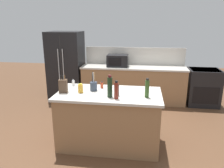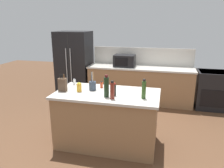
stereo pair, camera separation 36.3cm
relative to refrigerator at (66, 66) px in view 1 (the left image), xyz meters
name	(u,v)px [view 1 (the left image)]	position (x,y,z in m)	size (l,w,h in m)	color
ground_plane	(109,143)	(1.54, -2.25, -0.91)	(14.00, 14.00, 0.00)	brown
back_counter_run	(133,84)	(1.84, -0.05, -0.43)	(2.70, 0.66, 0.94)	#936B47
wall_backsplash	(134,56)	(1.84, 0.27, 0.26)	(2.66, 0.03, 0.46)	beige
kitchen_island	(109,119)	(1.54, -2.25, -0.43)	(1.71, 0.92, 0.94)	#936B47
refrigerator	(66,66)	(0.00, 0.00, 0.00)	(0.89, 0.75, 1.81)	black
range_oven	(203,87)	(3.61, -0.05, -0.44)	(0.76, 0.65, 0.92)	black
microwave	(118,60)	(1.42, -0.05, 0.18)	(0.53, 0.39, 0.30)	black
knife_block	(63,86)	(0.79, -2.34, 0.15)	(0.14, 0.11, 0.29)	#4C3828
utensil_crock	(94,86)	(1.26, -2.17, 0.12)	(0.12, 0.12, 0.32)	#333D4C
wine_bottle	(110,87)	(1.58, -2.45, 0.20)	(0.08, 0.08, 0.35)	black
vinegar_bottle	(116,90)	(1.69, -2.52, 0.17)	(0.07, 0.07, 0.28)	maroon
honey_jar	(80,88)	(1.07, -2.31, 0.11)	(0.08, 0.08, 0.15)	gold
salt_shaker	(73,83)	(0.83, -1.95, 0.09)	(0.05, 0.05, 0.11)	silver
spice_jar_paprika	(102,85)	(1.37, -2.01, 0.09)	(0.05, 0.05, 0.12)	#B73D1E
soy_sauce_bottle	(117,90)	(1.69, -2.36, 0.13)	(0.06, 0.06, 0.21)	black
olive_oil_bottle	(147,88)	(2.15, -2.38, 0.18)	(0.07, 0.07, 0.30)	#2D4C1E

